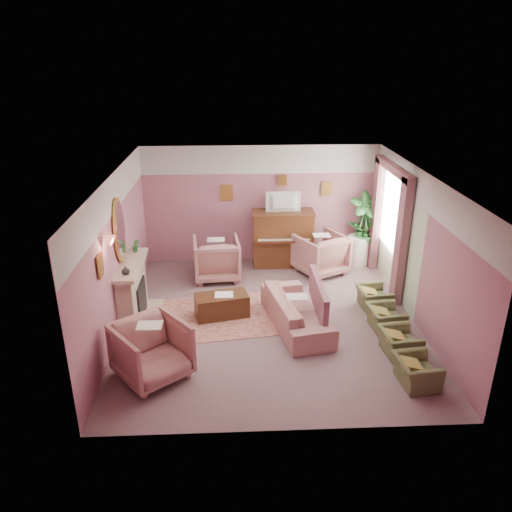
{
  "coord_description": "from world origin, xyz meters",
  "views": [
    {
      "loc": [
        -0.66,
        -8.33,
        4.78
      ],
      "look_at": [
        -0.24,
        0.4,
        1.17
      ],
      "focal_mm": 35.0,
      "sensor_mm": 36.0,
      "label": 1
    }
  ],
  "objects_px": {
    "sofa": "(297,305)",
    "coffee_table": "(222,305)",
    "olive_chair_d": "(374,295)",
    "floral_armchair_left": "(217,257)",
    "television": "(284,201)",
    "floral_armchair_front": "(152,348)",
    "olive_chair_c": "(386,315)",
    "side_table": "(358,250)",
    "olive_chair_a": "(416,368)",
    "olive_chair_b": "(400,339)",
    "piano": "(283,239)",
    "floral_armchair_right": "(321,252)"
  },
  "relations": [
    {
      "from": "piano",
      "to": "floral_armchair_left",
      "type": "height_order",
      "value": "piano"
    },
    {
      "from": "coffee_table",
      "to": "floral_armchair_front",
      "type": "bearing_deg",
      "value": -118.78
    },
    {
      "from": "coffee_table",
      "to": "floral_armchair_right",
      "type": "distance_m",
      "value": 2.97
    },
    {
      "from": "floral_armchair_left",
      "to": "olive_chair_a",
      "type": "bearing_deg",
      "value": -52.19
    },
    {
      "from": "floral_armchair_left",
      "to": "television",
      "type": "bearing_deg",
      "value": 22.78
    },
    {
      "from": "floral_armchair_front",
      "to": "floral_armchair_right",
      "type": "bearing_deg",
      "value": 49.46
    },
    {
      "from": "floral_armchair_right",
      "to": "olive_chair_c",
      "type": "distance_m",
      "value": 2.71
    },
    {
      "from": "sofa",
      "to": "coffee_table",
      "type": "bearing_deg",
      "value": 162.88
    },
    {
      "from": "piano",
      "to": "floral_armchair_right",
      "type": "distance_m",
      "value": 0.99
    },
    {
      "from": "coffee_table",
      "to": "olive_chair_d",
      "type": "xyz_separation_m",
      "value": [
        3.01,
        0.17,
        0.07
      ]
    },
    {
      "from": "sofa",
      "to": "side_table",
      "type": "distance_m",
      "value": 3.39
    },
    {
      "from": "sofa",
      "to": "floral_armchair_left",
      "type": "xyz_separation_m",
      "value": [
        -1.53,
        2.19,
        0.1
      ]
    },
    {
      "from": "olive_chair_a",
      "to": "coffee_table",
      "type": "bearing_deg",
      "value": 142.73
    },
    {
      "from": "coffee_table",
      "to": "olive_chair_c",
      "type": "xyz_separation_m",
      "value": [
        3.01,
        -0.65,
        0.07
      ]
    },
    {
      "from": "piano",
      "to": "coffee_table",
      "type": "height_order",
      "value": "piano"
    },
    {
      "from": "floral_armchair_front",
      "to": "television",
      "type": "bearing_deg",
      "value": 60.35
    },
    {
      "from": "olive_chair_d",
      "to": "olive_chair_a",
      "type": "bearing_deg",
      "value": -90.0
    },
    {
      "from": "coffee_table",
      "to": "olive_chair_b",
      "type": "distance_m",
      "value": 3.35
    },
    {
      "from": "olive_chair_a",
      "to": "olive_chair_b",
      "type": "relative_size",
      "value": 1.0
    },
    {
      "from": "olive_chair_a",
      "to": "olive_chair_b",
      "type": "distance_m",
      "value": 0.82
    },
    {
      "from": "sofa",
      "to": "olive_chair_d",
      "type": "height_order",
      "value": "sofa"
    },
    {
      "from": "floral_armchair_right",
      "to": "olive_chair_c",
      "type": "bearing_deg",
      "value": -73.37
    },
    {
      "from": "television",
      "to": "olive_chair_d",
      "type": "relative_size",
      "value": 1.17
    },
    {
      "from": "olive_chair_a",
      "to": "olive_chair_c",
      "type": "bearing_deg",
      "value": 90.0
    },
    {
      "from": "sofa",
      "to": "olive_chair_a",
      "type": "xyz_separation_m",
      "value": [
        1.62,
        -1.86,
        -0.13
      ]
    },
    {
      "from": "floral_armchair_front",
      "to": "olive_chair_d",
      "type": "relative_size",
      "value": 1.52
    },
    {
      "from": "olive_chair_a",
      "to": "olive_chair_b",
      "type": "height_order",
      "value": "same"
    },
    {
      "from": "coffee_table",
      "to": "floral_armchair_front",
      "type": "relative_size",
      "value": 0.96
    },
    {
      "from": "olive_chair_a",
      "to": "olive_chair_d",
      "type": "relative_size",
      "value": 1.0
    },
    {
      "from": "floral_armchair_front",
      "to": "olive_chair_d",
      "type": "xyz_separation_m",
      "value": [
        4.06,
        2.07,
        -0.22
      ]
    },
    {
      "from": "piano",
      "to": "side_table",
      "type": "height_order",
      "value": "piano"
    },
    {
      "from": "floral_armchair_front",
      "to": "olive_chair_a",
      "type": "distance_m",
      "value": 4.08
    },
    {
      "from": "piano",
      "to": "floral_armchair_front",
      "type": "height_order",
      "value": "piano"
    },
    {
      "from": "piano",
      "to": "olive_chair_d",
      "type": "distance_m",
      "value": 2.82
    },
    {
      "from": "television",
      "to": "floral_armchair_front",
      "type": "xyz_separation_m",
      "value": [
        -2.46,
        -4.31,
        -1.08
      ]
    },
    {
      "from": "floral_armchair_left",
      "to": "coffee_table",
      "type": "bearing_deg",
      "value": -85.63
    },
    {
      "from": "olive_chair_d",
      "to": "piano",
      "type": "bearing_deg",
      "value": 124.91
    },
    {
      "from": "olive_chair_c",
      "to": "side_table",
      "type": "height_order",
      "value": "side_table"
    },
    {
      "from": "olive_chair_a",
      "to": "side_table",
      "type": "relative_size",
      "value": 0.97
    },
    {
      "from": "piano",
      "to": "olive_chair_c",
      "type": "distance_m",
      "value": 3.52
    },
    {
      "from": "coffee_table",
      "to": "olive_chair_d",
      "type": "bearing_deg",
      "value": 3.22
    },
    {
      "from": "coffee_table",
      "to": "side_table",
      "type": "xyz_separation_m",
      "value": [
        3.23,
        2.42,
        0.12
      ]
    },
    {
      "from": "television",
      "to": "olive_chair_b",
      "type": "height_order",
      "value": "television"
    },
    {
      "from": "sofa",
      "to": "floral_armchair_right",
      "type": "height_order",
      "value": "floral_armchair_right"
    },
    {
      "from": "piano",
      "to": "floral_armchair_right",
      "type": "height_order",
      "value": "piano"
    },
    {
      "from": "sofa",
      "to": "olive_chair_d",
      "type": "xyz_separation_m",
      "value": [
        1.62,
        0.6,
        -0.13
      ]
    },
    {
      "from": "coffee_table",
      "to": "olive_chair_a",
      "type": "height_order",
      "value": "olive_chair_a"
    },
    {
      "from": "floral_armchair_left",
      "to": "side_table",
      "type": "distance_m",
      "value": 3.43
    },
    {
      "from": "coffee_table",
      "to": "floral_armchair_front",
      "type": "distance_m",
      "value": 2.19
    },
    {
      "from": "floral_armchair_front",
      "to": "olive_chair_b",
      "type": "xyz_separation_m",
      "value": [
        4.06,
        0.43,
        -0.22
      ]
    }
  ]
}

